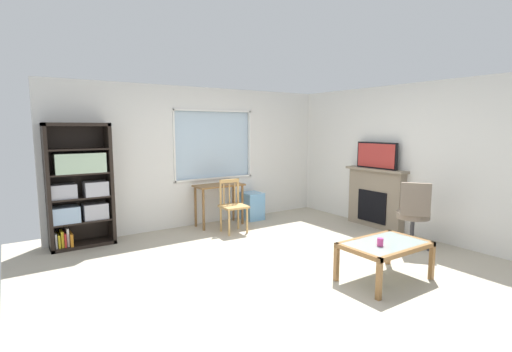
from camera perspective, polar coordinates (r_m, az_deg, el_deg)
ground at (r=5.08m, az=4.32°, el=-13.30°), size 6.22×6.11×0.02m
wall_back_with_window at (r=6.95m, az=-9.00°, el=2.69°), size 5.22×0.15×2.50m
wall_right at (r=6.76m, az=22.51°, el=2.33°), size 0.12×5.31×2.50m
bookshelf at (r=6.17m, az=-25.38°, el=-1.55°), size 0.90×0.38×1.85m
desk_under_window at (r=6.83m, az=-5.66°, el=-2.45°), size 0.89×0.43×0.76m
wooden_chair at (r=6.41m, az=-3.57°, el=-4.49°), size 0.44×0.42×0.90m
plastic_drawer_unit at (r=7.32m, az=-0.62°, el=-4.58°), size 0.35×0.40×0.53m
fireplace at (r=7.05m, az=17.77°, el=-3.16°), size 0.26×1.20×1.06m
tv at (r=6.94m, az=17.93°, el=3.01°), size 0.06×0.83×0.47m
office_chair at (r=6.00m, az=22.95°, el=-5.01°), size 0.62×0.58×1.00m
coffee_table at (r=4.69m, az=19.08°, el=-10.32°), size 1.01×0.65×0.45m
sippy_cup at (r=4.51m, az=18.42°, el=-9.55°), size 0.07×0.07×0.09m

